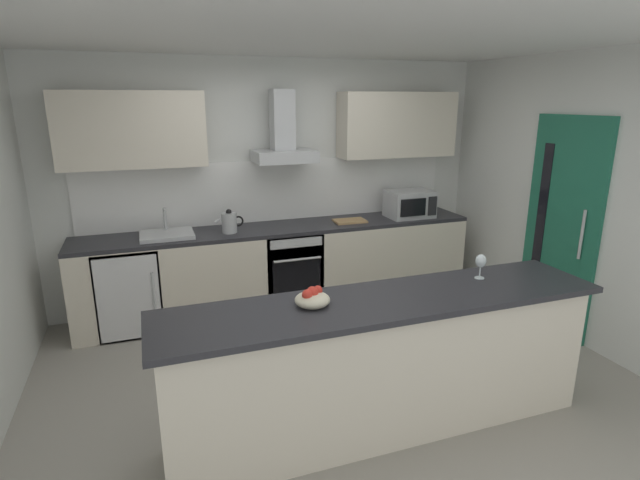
# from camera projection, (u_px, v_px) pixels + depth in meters

# --- Properties ---
(ground) EXTENTS (5.71, 4.65, 0.02)m
(ground) POSITION_uv_depth(u_px,v_px,m) (334.00, 377.00, 4.07)
(ground) COLOR gray
(ceiling) EXTENTS (5.71, 4.65, 0.02)m
(ceiling) POSITION_uv_depth(u_px,v_px,m) (336.00, 33.00, 3.35)
(ceiling) COLOR white
(wall_back) EXTENTS (5.71, 0.12, 2.60)m
(wall_back) POSITION_uv_depth(u_px,v_px,m) (272.00, 183.00, 5.42)
(wall_back) COLOR silver
(wall_back) RESTS_ON ground
(wall_right) EXTENTS (0.12, 4.65, 2.60)m
(wall_right) POSITION_uv_depth(u_px,v_px,m) (583.00, 200.00, 4.49)
(wall_right) COLOR silver
(wall_right) RESTS_ON ground
(backsplash_tile) EXTENTS (4.01, 0.02, 0.66)m
(backsplash_tile) POSITION_uv_depth(u_px,v_px,m) (274.00, 190.00, 5.37)
(backsplash_tile) COLOR white
(counter_back) EXTENTS (4.15, 0.60, 0.90)m
(counter_back) POSITION_uv_depth(u_px,v_px,m) (283.00, 267.00, 5.30)
(counter_back) COLOR beige
(counter_back) RESTS_ON ground
(counter_island) EXTENTS (2.96, 0.64, 0.95)m
(counter_island) POSITION_uv_depth(u_px,v_px,m) (383.00, 364.00, 3.30)
(counter_island) COLOR beige
(counter_island) RESTS_ON ground
(upper_cabinets) EXTENTS (4.09, 0.32, 0.70)m
(upper_cabinets) POSITION_uv_depth(u_px,v_px,m) (276.00, 127.00, 5.04)
(upper_cabinets) COLOR beige
(side_door) EXTENTS (0.08, 0.85, 2.05)m
(side_door) POSITION_uv_depth(u_px,v_px,m) (561.00, 227.00, 4.66)
(side_door) COLOR #1E664C
(side_door) RESTS_ON ground
(oven) EXTENTS (0.60, 0.62, 0.80)m
(oven) POSITION_uv_depth(u_px,v_px,m) (289.00, 266.00, 5.30)
(oven) COLOR slate
(oven) RESTS_ON ground
(refrigerator) EXTENTS (0.58, 0.60, 0.85)m
(refrigerator) POSITION_uv_depth(u_px,v_px,m) (129.00, 288.00, 4.78)
(refrigerator) COLOR white
(refrigerator) RESTS_ON ground
(microwave) EXTENTS (0.50, 0.38, 0.30)m
(microwave) POSITION_uv_depth(u_px,v_px,m) (410.00, 204.00, 5.57)
(microwave) COLOR #B7BABC
(microwave) RESTS_ON counter_back
(sink) EXTENTS (0.50, 0.40, 0.26)m
(sink) POSITION_uv_depth(u_px,v_px,m) (167.00, 234.00, 4.78)
(sink) COLOR silver
(sink) RESTS_ON counter_back
(kettle) EXTENTS (0.29, 0.15, 0.24)m
(kettle) POSITION_uv_depth(u_px,v_px,m) (229.00, 222.00, 4.92)
(kettle) COLOR #B7BABC
(kettle) RESTS_ON counter_back
(range_hood) EXTENTS (0.62, 0.45, 0.72)m
(range_hood) POSITION_uv_depth(u_px,v_px,m) (283.00, 139.00, 5.05)
(range_hood) COLOR #B7BABC
(wine_glass) EXTENTS (0.08, 0.08, 0.18)m
(wine_glass) POSITION_uv_depth(u_px,v_px,m) (481.00, 262.00, 3.49)
(wine_glass) COLOR silver
(wine_glass) RESTS_ON counter_island
(fruit_bowl) EXTENTS (0.22, 0.22, 0.13)m
(fruit_bowl) POSITION_uv_depth(u_px,v_px,m) (312.00, 298.00, 3.06)
(fruit_bowl) COLOR beige
(fruit_bowl) RESTS_ON counter_island
(chopping_board) EXTENTS (0.35, 0.23, 0.02)m
(chopping_board) POSITION_uv_depth(u_px,v_px,m) (350.00, 221.00, 5.37)
(chopping_board) COLOR tan
(chopping_board) RESTS_ON counter_back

